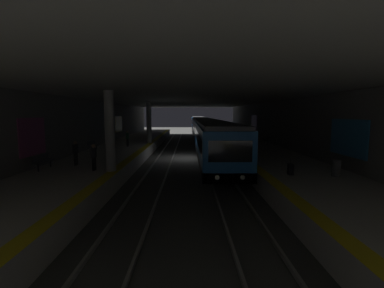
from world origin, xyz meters
name	(u,v)px	position (x,y,z in m)	size (l,w,h in m)	color
ground_plane	(188,158)	(0.00, 0.00, 0.00)	(120.00, 120.00, 0.00)	#42423F
track_left	(210,157)	(0.00, -2.20, 0.08)	(60.00, 1.53, 0.16)	gray
track_right	(165,157)	(0.00, 2.20, 0.08)	(60.00, 1.53, 0.16)	gray
platform_left	(255,153)	(0.00, -6.55, 0.53)	(60.00, 5.30, 1.06)	beige
platform_right	(121,153)	(0.00, 6.55, 0.53)	(60.00, 5.30, 1.06)	beige
wall_left	(285,129)	(0.00, -9.45, 2.80)	(60.00, 0.56, 5.60)	slate
wall_right	(90,129)	(0.00, 9.45, 2.80)	(60.00, 0.56, 5.60)	slate
ceiling_slab	(188,98)	(0.00, 0.00, 5.80)	(60.00, 19.40, 0.40)	#ADAAA3
pillar_near	(110,131)	(-10.70, 4.35, 3.33)	(0.56, 0.56, 4.55)	gray
pillar_far	(149,123)	(4.07, 4.35, 3.33)	(0.56, 0.56, 4.55)	gray
metro_train	(202,128)	(15.81, -2.20, 2.03)	(56.46, 2.83, 3.49)	#19569E
bench_left_near	(267,139)	(2.96, -8.53, 1.57)	(1.70, 0.47, 0.86)	#262628
bench_left_mid	(250,133)	(11.33, -8.53, 1.57)	(1.70, 0.47, 0.86)	#262628
bench_right_near	(43,160)	(-10.12, 8.53, 1.57)	(1.70, 0.47, 0.86)	#262628
bench_right_mid	(93,144)	(-1.84, 8.53, 1.57)	(1.70, 0.47, 0.86)	#262628
bench_right_far	(113,138)	(4.58, 8.53, 1.57)	(1.70, 0.47, 0.86)	#262628
person_waiting_near	(127,138)	(0.92, 6.05, 1.90)	(0.60, 0.22, 1.57)	#2E2E2E
person_walking_mid	(94,156)	(-10.53, 5.38, 1.87)	(0.60, 0.22, 1.52)	black
person_standing_far	(230,131)	(10.47, -5.73, 1.98)	(0.60, 0.23, 1.70)	#464646
person_boarding	(76,152)	(-8.95, 7.09, 1.88)	(0.60, 0.22, 1.54)	#363636
suitcase_rolling	(290,169)	(-11.78, -5.54, 1.34)	(0.36, 0.24, 0.88)	black
backpack_on_floor	(241,139)	(6.60, -6.49, 1.25)	(0.30, 0.20, 0.40)	black
trash_bin	(336,168)	(-12.14, -7.80, 1.48)	(0.44, 0.44, 0.85)	#595B5E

